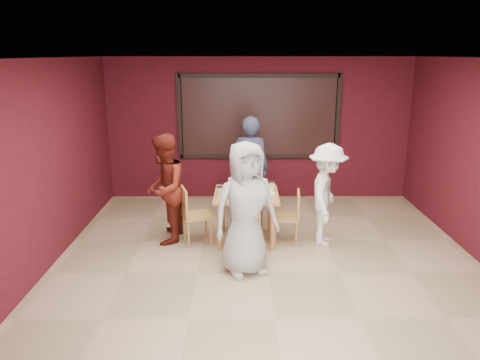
{
  "coord_description": "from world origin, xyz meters",
  "views": [
    {
      "loc": [
        -0.4,
        -5.73,
        2.86
      ],
      "look_at": [
        -0.38,
        1.14,
        0.99
      ],
      "focal_mm": 35.0,
      "sensor_mm": 36.0,
      "label": 1
    }
  ],
  "objects_px": {
    "diner_right": "(327,195)",
    "chair_back": "(249,195)",
    "diner_left": "(165,189)",
    "chair_left": "(192,212)",
    "diner_back": "(250,168)",
    "diner_front": "(246,209)",
    "chair_right": "(291,214)",
    "chair_front": "(245,234)",
    "dining_table": "(246,199)"
  },
  "relations": [
    {
      "from": "chair_back",
      "to": "diner_left",
      "type": "bearing_deg",
      "value": -147.25
    },
    {
      "from": "dining_table",
      "to": "diner_right",
      "type": "bearing_deg",
      "value": -4.44
    },
    {
      "from": "chair_back",
      "to": "diner_left",
      "type": "height_order",
      "value": "diner_left"
    },
    {
      "from": "chair_back",
      "to": "chair_left",
      "type": "bearing_deg",
      "value": -133.47
    },
    {
      "from": "diner_back",
      "to": "diner_right",
      "type": "xyz_separation_m",
      "value": [
        1.14,
        -1.21,
        -0.13
      ]
    },
    {
      "from": "dining_table",
      "to": "diner_right",
      "type": "xyz_separation_m",
      "value": [
        1.23,
        -0.1,
        0.1
      ]
    },
    {
      "from": "chair_back",
      "to": "diner_right",
      "type": "xyz_separation_m",
      "value": [
        1.17,
        -0.94,
        0.29
      ]
    },
    {
      "from": "dining_table",
      "to": "diner_back",
      "type": "height_order",
      "value": "diner_back"
    },
    {
      "from": "chair_front",
      "to": "chair_right",
      "type": "height_order",
      "value": "chair_right"
    },
    {
      "from": "diner_back",
      "to": "diner_left",
      "type": "bearing_deg",
      "value": 50.3
    },
    {
      "from": "diner_left",
      "to": "diner_right",
      "type": "distance_m",
      "value": 2.48
    },
    {
      "from": "diner_front",
      "to": "chair_back",
      "type": "bearing_deg",
      "value": 66.42
    },
    {
      "from": "diner_back",
      "to": "diner_left",
      "type": "distance_m",
      "value": 1.74
    },
    {
      "from": "chair_left",
      "to": "diner_back",
      "type": "xyz_separation_m",
      "value": [
        0.91,
        1.21,
        0.41
      ]
    },
    {
      "from": "chair_front",
      "to": "diner_left",
      "type": "distance_m",
      "value": 1.54
    },
    {
      "from": "chair_front",
      "to": "chair_back",
      "type": "relative_size",
      "value": 0.9
    },
    {
      "from": "chair_right",
      "to": "diner_front",
      "type": "distance_m",
      "value": 1.32
    },
    {
      "from": "chair_right",
      "to": "diner_right",
      "type": "relative_size",
      "value": 0.53
    },
    {
      "from": "dining_table",
      "to": "chair_back",
      "type": "height_order",
      "value": "dining_table"
    },
    {
      "from": "chair_left",
      "to": "chair_right",
      "type": "relative_size",
      "value": 1.08
    },
    {
      "from": "chair_back",
      "to": "diner_front",
      "type": "relative_size",
      "value": 0.48
    },
    {
      "from": "chair_front",
      "to": "chair_back",
      "type": "bearing_deg",
      "value": 87.08
    },
    {
      "from": "dining_table",
      "to": "chair_front",
      "type": "bearing_deg",
      "value": -91.81
    },
    {
      "from": "dining_table",
      "to": "chair_right",
      "type": "bearing_deg",
      "value": -5.5
    },
    {
      "from": "dining_table",
      "to": "diner_left",
      "type": "bearing_deg",
      "value": -179.89
    },
    {
      "from": "chair_right",
      "to": "diner_left",
      "type": "distance_m",
      "value": 1.98
    },
    {
      "from": "dining_table",
      "to": "chair_back",
      "type": "xyz_separation_m",
      "value": [
        0.06,
        0.84,
        -0.19
      ]
    },
    {
      "from": "diner_back",
      "to": "diner_left",
      "type": "xyz_separation_m",
      "value": [
        -1.34,
        -1.12,
        -0.06
      ]
    },
    {
      "from": "chair_right",
      "to": "diner_front",
      "type": "xyz_separation_m",
      "value": [
        -0.71,
        -1.02,
        0.43
      ]
    },
    {
      "from": "chair_left",
      "to": "diner_back",
      "type": "bearing_deg",
      "value": 52.95
    },
    {
      "from": "diner_front",
      "to": "diner_left",
      "type": "bearing_deg",
      "value": 117.33
    },
    {
      "from": "chair_left",
      "to": "diner_back",
      "type": "distance_m",
      "value": 1.57
    },
    {
      "from": "diner_back",
      "to": "chair_front",
      "type": "bearing_deg",
      "value": 97.14
    },
    {
      "from": "dining_table",
      "to": "diner_back",
      "type": "distance_m",
      "value": 1.14
    },
    {
      "from": "chair_back",
      "to": "diner_right",
      "type": "distance_m",
      "value": 1.52
    },
    {
      "from": "chair_back",
      "to": "diner_left",
      "type": "relative_size",
      "value": 0.51
    },
    {
      "from": "chair_right",
      "to": "diner_back",
      "type": "bearing_deg",
      "value": 117.03
    },
    {
      "from": "chair_front",
      "to": "chair_right",
      "type": "xyz_separation_m",
      "value": [
        0.71,
        0.78,
        0.02
      ]
    },
    {
      "from": "diner_right",
      "to": "chair_back",
      "type": "bearing_deg",
      "value": 66.16
    },
    {
      "from": "diner_right",
      "to": "chair_left",
      "type": "bearing_deg",
      "value": 104.9
    },
    {
      "from": "chair_left",
      "to": "diner_left",
      "type": "xyz_separation_m",
      "value": [
        -0.42,
        0.09,
        0.34
      ]
    },
    {
      "from": "chair_back",
      "to": "diner_right",
      "type": "bearing_deg",
      "value": -38.71
    },
    {
      "from": "dining_table",
      "to": "chair_left",
      "type": "xyz_separation_m",
      "value": [
        -0.83,
        -0.1,
        -0.17
      ]
    },
    {
      "from": "chair_right",
      "to": "diner_back",
      "type": "relative_size",
      "value": 0.45
    },
    {
      "from": "chair_right",
      "to": "diner_right",
      "type": "bearing_deg",
      "value": -3.09
    },
    {
      "from": "dining_table",
      "to": "chair_front",
      "type": "height_order",
      "value": "dining_table"
    },
    {
      "from": "chair_front",
      "to": "diner_front",
      "type": "distance_m",
      "value": 0.52
    },
    {
      "from": "chair_front",
      "to": "diner_front",
      "type": "relative_size",
      "value": 0.44
    },
    {
      "from": "chair_right",
      "to": "diner_front",
      "type": "relative_size",
      "value": 0.46
    },
    {
      "from": "chair_left",
      "to": "diner_left",
      "type": "bearing_deg",
      "value": 167.49
    }
  ]
}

